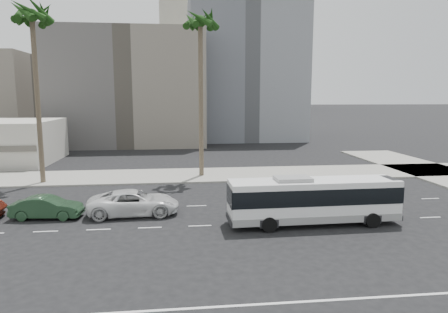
{
  "coord_description": "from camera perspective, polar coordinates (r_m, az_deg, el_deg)",
  "views": [
    {
      "loc": [
        -4.19,
        -23.3,
        7.81
      ],
      "look_at": [
        -1.07,
        4.0,
        3.65
      ],
      "focal_mm": 31.92,
      "sensor_mm": 36.0,
      "label": 1
    }
  ],
  "objects": [
    {
      "name": "ground",
      "position": [
        24.93,
        3.53,
        -9.66
      ],
      "size": [
        700.0,
        700.0,
        0.0
      ],
      "primitive_type": "plane",
      "color": "black",
      "rests_on": "ground"
    },
    {
      "name": "sidewalk_north",
      "position": [
        39.79,
        -0.36,
        -2.59
      ],
      "size": [
        120.0,
        7.0,
        0.15
      ],
      "primitive_type": "cube",
      "color": "gray",
      "rests_on": "ground"
    },
    {
      "name": "midrise_beige_west",
      "position": [
        68.76,
        -13.23,
        9.39
      ],
      "size": [
        24.0,
        18.0,
        18.0
      ],
      "primitive_type": "cube",
      "color": "#5F5B57",
      "rests_on": "ground"
    },
    {
      "name": "midrise_gray_center",
      "position": [
        76.46,
        2.73,
        12.5
      ],
      "size": [
        20.0,
        20.0,
        26.0
      ],
      "primitive_type": "cube",
      "color": "slate",
      "rests_on": "ground"
    },
    {
      "name": "civic_tower",
      "position": [
        275.06,
        -6.25,
        15.05
      ],
      "size": [
        42.0,
        42.0,
        129.0
      ],
      "color": "beige",
      "rests_on": "ground"
    },
    {
      "name": "highrise_right",
      "position": [
        259.46,
        4.59,
        14.61
      ],
      "size": [
        26.0,
        26.0,
        70.0
      ],
      "primitive_type": "cube",
      "color": "slate",
      "rests_on": "ground"
    },
    {
      "name": "highrise_far",
      "position": [
        293.69,
        8.33,
        12.86
      ],
      "size": [
        22.0,
        22.0,
        60.0
      ],
      "primitive_type": "cube",
      "color": "slate",
      "rests_on": "ground"
    },
    {
      "name": "city_bus",
      "position": [
        25.11,
        12.7,
        -5.98
      ],
      "size": [
        10.48,
        2.56,
        3.0
      ],
      "rotation": [
        0.0,
        0.0,
        0.02
      ],
      "color": "white",
      "rests_on": "ground"
    },
    {
      "name": "car_a",
      "position": [
        27.27,
        -12.76,
        -6.44
      ],
      "size": [
        3.06,
        6.08,
        1.65
      ],
      "primitive_type": "imported",
      "rotation": [
        0.0,
        0.0,
        1.63
      ],
      "color": "silver",
      "rests_on": "ground"
    },
    {
      "name": "car_b",
      "position": [
        28.28,
        -24.02,
        -6.66
      ],
      "size": [
        1.87,
        4.51,
        1.45
      ],
      "primitive_type": "imported",
      "rotation": [
        0.0,
        0.0,
        1.49
      ],
      "color": "#224027",
      "rests_on": "ground"
    },
    {
      "name": "palm_near",
      "position": [
        38.95,
        -3.42,
        18.31
      ],
      "size": [
        4.71,
        4.71,
        15.87
      ],
      "rotation": [
        0.0,
        0.0,
        0.29
      ],
      "color": "brown",
      "rests_on": "ground"
    },
    {
      "name": "palm_mid",
      "position": [
        39.32,
        -25.81,
        17.31
      ],
      "size": [
        5.15,
        5.15,
        15.91
      ],
      "rotation": [
        0.0,
        0.0,
        -0.37
      ],
      "color": "brown",
      "rests_on": "ground"
    }
  ]
}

